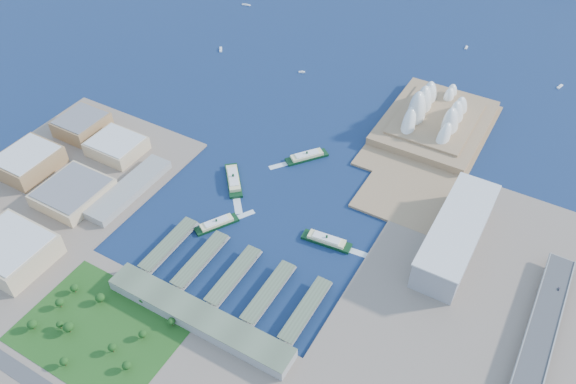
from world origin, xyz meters
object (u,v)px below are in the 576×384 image
Objects in this scene: ferry_a at (233,178)px; ferry_c at (217,223)px; toaster_building at (456,234)px; ferry_b at (307,155)px; car_c at (559,289)px; opera_house at (439,108)px; ferry_d at (327,239)px.

ferry_c is at bearing -110.82° from ferry_a.
ferry_c is at bearing -157.18° from toaster_building.
car_c is (318.30, -68.87, 10.19)m from ferry_b.
ferry_b is at bearing 15.83° from ferry_a.
ferry_a is at bearing -39.36° from ferry_c.
opera_house is 219.62m from toaster_building.
ferry_a is at bearing -86.00° from ferry_b.
car_c reaches higher than ferry_a.
toaster_building reaches higher than ferry_b.
toaster_building is at bearing 172.11° from car_c.
ferry_b is (-119.30, -146.24, -26.74)m from opera_house.
ferry_a is (-175.57, -230.35, -26.20)m from opera_house.
ferry_b is 13.53× the size of car_c.
ferry_d is at bearing -168.54° from car_c.
ferry_c is at bearing 102.59° from ferry_d.
car_c is at bearing -7.89° from toaster_building.
opera_house is at bearing 132.77° from car_c.
ferry_d is (-121.79, -61.91, -15.25)m from toaster_building.
ferry_b is at bearing 165.59° from toaster_building.
ferry_b is at bearing 167.79° from car_c.
car_c is at bearing 25.58° from ferry_b.
ferry_c is 360.01m from car_c.
ferry_d is at bearing -15.10° from ferry_b.
ferry_c is 0.91× the size of ferry_d.
toaster_building is (90.00, -200.00, -11.50)m from opera_house.
toaster_building reaches higher than ferry_c.
opera_house reaches higher than ferry_a.
ferry_c is (25.16, -70.80, -1.02)m from ferry_a.
opera_house is 290.82m from ferry_a.
toaster_building is 3.07× the size of ferry_c.
car_c is (109.00, -15.11, -5.05)m from toaster_building.
ferry_b is 145.04m from ferry_d.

